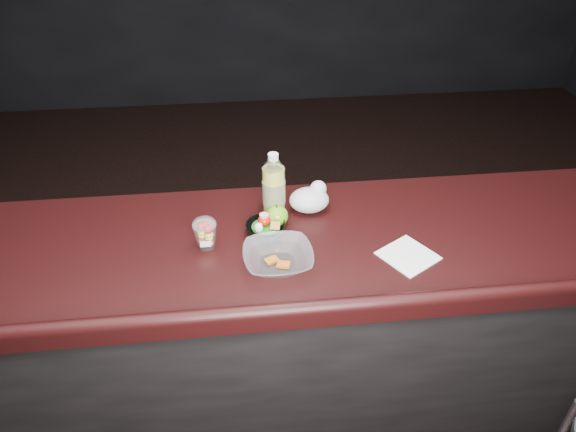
# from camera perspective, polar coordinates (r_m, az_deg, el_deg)

# --- Properties ---
(room_shell) EXTENTS (8.00, 8.00, 8.00)m
(room_shell) POSITION_cam_1_polar(r_m,az_deg,el_deg) (1.14, 0.25, 20.91)
(room_shell) COLOR black
(room_shell) RESTS_ON ground
(counter) EXTENTS (4.06, 0.71, 1.02)m
(counter) POSITION_cam_1_polar(r_m,az_deg,el_deg) (2.13, -0.79, -13.57)
(counter) COLOR black
(counter) RESTS_ON ground
(lemonade_bottle) EXTENTS (0.08, 0.08, 0.25)m
(lemonade_bottle) POSITION_cam_1_polar(r_m,az_deg,el_deg) (1.85, -1.59, 2.92)
(lemonade_bottle) COLOR #D1D036
(lemonade_bottle) RESTS_ON counter
(fruit_cup) EXTENTS (0.08, 0.08, 0.12)m
(fruit_cup) POSITION_cam_1_polar(r_m,az_deg,el_deg) (1.74, -9.19, -1.81)
(fruit_cup) COLOR white
(fruit_cup) RESTS_ON counter
(green_apple) EXTENTS (0.08, 0.08, 0.08)m
(green_apple) POSITION_cam_1_polar(r_m,az_deg,el_deg) (1.83, -1.24, 0.01)
(green_apple) COLOR #387A0E
(green_apple) RESTS_ON counter
(plastic_bag) EXTENTS (0.15, 0.12, 0.11)m
(plastic_bag) POSITION_cam_1_polar(r_m,az_deg,el_deg) (1.91, 2.50, 1.96)
(plastic_bag) COLOR silver
(plastic_bag) RESTS_ON counter
(snack_bowl) EXTENTS (0.18, 0.18, 0.08)m
(snack_bowl) POSITION_cam_1_polar(r_m,az_deg,el_deg) (1.79, -2.54, -1.34)
(snack_bowl) COLOR black
(snack_bowl) RESTS_ON counter
(takeout_bowl) EXTENTS (0.24, 0.24, 0.06)m
(takeout_bowl) POSITION_cam_1_polar(r_m,az_deg,el_deg) (1.66, -1.11, -4.71)
(takeout_bowl) COLOR silver
(takeout_bowl) RESTS_ON counter
(paper_napkin) EXTENTS (0.22, 0.22, 0.00)m
(paper_napkin) POSITION_cam_1_polar(r_m,az_deg,el_deg) (1.75, 13.20, -4.31)
(paper_napkin) COLOR white
(paper_napkin) RESTS_ON counter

